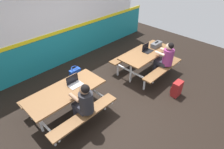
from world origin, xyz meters
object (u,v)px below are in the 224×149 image
object	(u,v)px
picnic_table_right	(146,57)
toolbox_grey	(156,45)
picnic_table_left	(66,96)
student_nearer	(84,102)
tote_bag_bright	(75,74)
laptop_dark	(147,50)
backpack_dark	(177,89)
student_further	(165,58)
laptop_silver	(74,83)

from	to	relation	value
picnic_table_right	toolbox_grey	xyz separation A→B (m)	(0.52, 0.00, 0.24)
picnic_table_left	student_nearer	xyz separation A→B (m)	(0.09, -0.56, 0.13)
picnic_table_left	tote_bag_bright	bearing A→B (deg)	47.28
student_nearer	laptop_dark	distance (m)	2.77
picnic_table_left	tote_bag_bright	xyz separation A→B (m)	(0.97, 1.06, -0.38)
backpack_dark	picnic_table_left	bearing A→B (deg)	148.91
student_further	laptop_dark	xyz separation A→B (m)	(-0.09, 0.59, 0.08)
picnic_table_right	student_further	xyz separation A→B (m)	(0.17, -0.56, 0.13)
picnic_table_left	laptop_silver	bearing A→B (deg)	7.98
student_nearer	tote_bag_bright	size ratio (longest dim) A/B	2.81
picnic_table_left	toolbox_grey	xyz separation A→B (m)	(3.27, -0.21, 0.24)
picnic_table_left	laptop_silver	size ratio (longest dim) A/B	5.58
student_further	backpack_dark	world-z (taller)	student_further
backpack_dark	laptop_dark	bearing A→B (deg)	74.60
student_further	toolbox_grey	world-z (taller)	student_further
picnic_table_left	laptop_dark	bearing A→B (deg)	-3.57
backpack_dark	tote_bag_bright	size ratio (longest dim) A/B	1.02
student_further	picnic_table_left	bearing A→B (deg)	165.25
picnic_table_right	laptop_silver	world-z (taller)	laptop_silver
student_nearer	tote_bag_bright	bearing A→B (deg)	61.14
toolbox_grey	student_further	bearing A→B (deg)	-121.98
toolbox_grey	laptop_silver	bearing A→B (deg)	175.22
tote_bag_bright	picnic_table_right	bearing A→B (deg)	-35.56
student_further	student_nearer	bearing A→B (deg)	175.69
picnic_table_right	laptop_dark	bearing A→B (deg)	26.18
student_further	laptop_silver	bearing A→B (deg)	162.97
laptop_silver	backpack_dark	distance (m)	2.73
tote_bag_bright	laptop_silver	bearing A→B (deg)	-124.29
picnic_table_left	laptop_dark	distance (m)	2.84
picnic_table_left	picnic_table_right	world-z (taller)	same
tote_bag_bright	laptop_dark	bearing A→B (deg)	-33.60
student_further	laptop_dark	distance (m)	0.61
picnic_table_right	tote_bag_bright	world-z (taller)	picnic_table_right
laptop_silver	toolbox_grey	bearing A→B (deg)	-4.78
backpack_dark	tote_bag_bright	world-z (taller)	backpack_dark
picnic_table_left	student_nearer	bearing A→B (deg)	-81.14
picnic_table_right	laptop_dark	size ratio (longest dim) A/B	5.58
picnic_table_left	toolbox_grey	world-z (taller)	toolbox_grey
picnic_table_left	laptop_silver	world-z (taller)	laptop_silver
picnic_table_left	picnic_table_right	bearing A→B (deg)	-4.45
toolbox_grey	tote_bag_bright	size ratio (longest dim) A/B	0.93
laptop_dark	tote_bag_bright	bearing A→B (deg)	146.40
student_further	toolbox_grey	bearing A→B (deg)	58.02
picnic_table_left	tote_bag_bright	distance (m)	1.49
tote_bag_bright	student_nearer	bearing A→B (deg)	-118.86
toolbox_grey	backpack_dark	world-z (taller)	toolbox_grey
picnic_table_right	toolbox_grey	size ratio (longest dim) A/B	4.49
picnic_table_right	student_further	size ratio (longest dim) A/B	1.49
laptop_dark	backpack_dark	xyz separation A→B (m)	(-0.36, -1.31, -0.57)
laptop_silver	student_nearer	bearing A→B (deg)	-108.16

